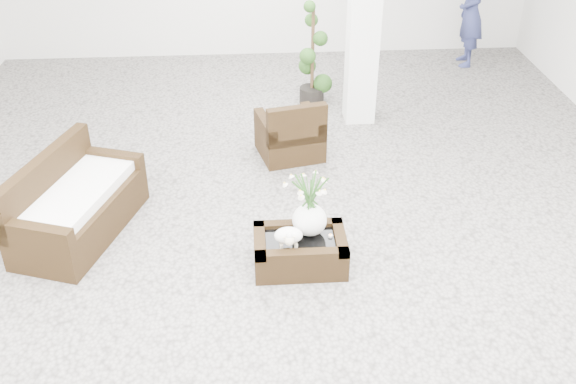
{
  "coord_description": "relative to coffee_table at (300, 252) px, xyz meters",
  "views": [
    {
      "loc": [
        -0.39,
        -5.7,
        4.15
      ],
      "look_at": [
        0.0,
        -0.1,
        0.62
      ],
      "focal_mm": 41.48,
      "sensor_mm": 36.0,
      "label": 1
    }
  ],
  "objects": [
    {
      "name": "planter_narcissus",
      "position": [
        0.1,
        0.1,
        0.56
      ],
      "size": [
        0.44,
        0.44,
        0.8
      ],
      "primitive_type": null,
      "color": "white",
      "rests_on": "coffee_table"
    },
    {
      "name": "topiary",
      "position": [
        0.5,
        3.86,
        0.6
      ],
      "size": [
        0.4,
        0.4,
        1.51
      ],
      "primitive_type": null,
      "color": "#214315",
      "rests_on": "ground"
    },
    {
      "name": "ground",
      "position": [
        -0.09,
        0.49,
        -0.16
      ],
      "size": [
        11.0,
        11.0,
        0.0
      ],
      "primitive_type": "plane",
      "color": "gray",
      "rests_on": "ground"
    },
    {
      "name": "coffee_table",
      "position": [
        0.0,
        0.0,
        0.0
      ],
      "size": [
        0.9,
        0.6,
        0.31
      ],
      "primitive_type": "cube",
      "color": "#30200E",
      "rests_on": "ground"
    },
    {
      "name": "tealight",
      "position": [
        0.3,
        0.02,
        0.17
      ],
      "size": [
        0.04,
        0.04,
        0.03
      ],
      "primitive_type": "cylinder",
      "color": "white",
      "rests_on": "coffee_table"
    },
    {
      "name": "armchair",
      "position": [
        0.06,
        2.29,
        0.24
      ],
      "size": [
        0.89,
        0.87,
        0.8
      ],
      "primitive_type": "cube",
      "rotation": [
        0.0,
        0.0,
        3.37
      ],
      "color": "#30200E",
      "rests_on": "ground"
    },
    {
      "name": "loveseat",
      "position": [
        -2.26,
        0.72,
        0.28
      ],
      "size": [
        1.26,
        1.79,
        0.87
      ],
      "primitive_type": "cube",
      "rotation": [
        0.0,
        0.0,
        1.24
      ],
      "color": "#30200E",
      "rests_on": "ground"
    },
    {
      "name": "sheep_figurine",
      "position": [
        -0.12,
        -0.1,
        0.26
      ],
      "size": [
        0.28,
        0.23,
        0.21
      ],
      "primitive_type": "ellipsoid",
      "color": "white",
      "rests_on": "coffee_table"
    },
    {
      "name": "shopper",
      "position": [
        3.24,
        5.26,
        0.72
      ],
      "size": [
        0.46,
        0.66,
        1.75
      ],
      "primitive_type": "imported",
      "rotation": [
        0.0,
        0.0,
        -1.64
      ],
      "color": "navy",
      "rests_on": "ground"
    }
  ]
}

